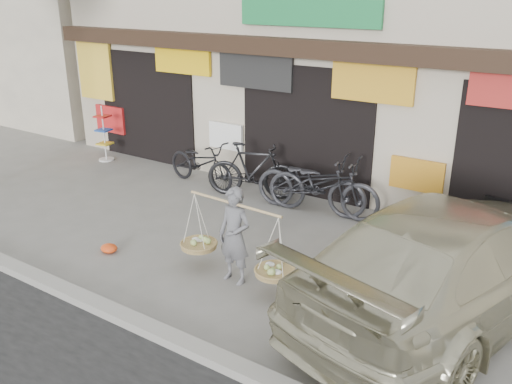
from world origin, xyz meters
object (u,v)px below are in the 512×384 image
Objects in this scene: suv at (455,258)px; bike_3 at (311,183)px; bike_0 at (201,163)px; bike_1 at (253,170)px; display_rack at (104,139)px; bike_2 at (323,186)px; street_vendor at (235,240)px.

bike_3 is at bearing -17.81° from suv.
bike_0 is 1.37m from bike_1.
suv is at bearing -129.30° from bike_3.
bike_0 is 3.22m from display_rack.
bike_2 is (1.66, -0.03, 0.00)m from bike_1.
street_vendor is at bearing -26.29° from display_rack.
street_vendor reaches higher than bike_3.
suv reaches higher than bike_0.
street_vendor is 0.89× the size of bike_3.
bike_2 is 6.25m from display_rack.
bike_2 and bike_3 have the same top height.
bike_0 is at bearing -1.66° from display_rack.
display_rack is (-6.34, 3.13, -0.11)m from street_vendor.
display_rack is at bearing 1.23° from suv.
street_vendor reaches higher than display_rack.
street_vendor is at bearing -171.49° from bike_1.
street_vendor is 3.05m from bike_3.
suv is 4.13× the size of display_rack.
bike_3 is at bearing -81.66° from bike_0.
bike_0 is at bearing 69.57° from bike_1.
bike_0 is at bearing 138.57° from street_vendor.
suv is (3.25, -2.04, 0.20)m from bike_3.
bike_1 is 0.87× the size of bike_2.
bike_1 is at bearing -0.92° from display_rack.
bike_0 is at bearing 82.57° from bike_3.
bike_1 is 0.87× the size of bike_3.
bike_1 is 1.39× the size of display_rack.
bike_1 is (-1.75, 3.06, -0.09)m from street_vendor.
street_vendor is at bearing -125.68° from bike_0.
display_rack is at bearing 156.52° from street_vendor.
bike_2 reaches higher than bike_0.
bike_0 is 0.87× the size of bike_2.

